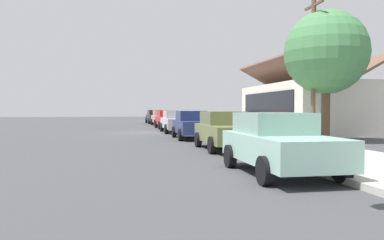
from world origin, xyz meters
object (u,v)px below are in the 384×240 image
car_cherry (168,119)px  car_olive (225,130)px  utility_pole_wooden (313,65)px  fire_hydrant_red (253,137)px  car_navy (192,124)px  car_charcoal (155,117)px  car_silver (177,121)px  car_seafoam (278,143)px  car_coral (162,118)px  shade_tree (326,53)px

car_cherry → car_olive: bearing=-0.3°
utility_pole_wooden → fire_hydrant_red: 5.77m
car_navy → car_charcoal: bearing=-179.6°
car_silver → utility_pole_wooden: (9.62, 5.55, 3.11)m
car_seafoam → car_silver: bearing=179.9°
car_navy → car_olive: bearing=3.1°
car_cherry → fire_hydrant_red: (18.04, 1.43, -0.32)m
car_silver → car_olive: (12.14, 0.24, -0.00)m
fire_hydrant_red → car_cherry: bearing=-175.5°
car_silver → car_navy: size_ratio=1.08×
car_coral → car_cherry: size_ratio=1.04×
car_navy → shade_tree: size_ratio=0.64×
fire_hydrant_red → car_silver: bearing=-172.6°
car_navy → utility_pole_wooden: bearing=58.2°
utility_pole_wooden → car_coral: bearing=-166.1°
car_olive → utility_pole_wooden: 6.65m
car_navy → fire_hydrant_red: bearing=15.5°
car_coral → shade_tree: bearing=14.7°
car_cherry → car_navy: bearing=-1.3°
car_coral → car_olive: same height
car_silver → car_olive: bearing=1.2°
car_olive → shade_tree: shade_tree is taller
car_navy → fire_hydrant_red: (5.90, 1.56, -0.32)m
car_coral → utility_pole_wooden: utility_pole_wooden is taller
car_silver → car_navy: 6.08m
car_silver → car_olive: size_ratio=1.07×
car_seafoam → fire_hydrant_red: size_ratio=6.19×
car_silver → car_cherry: bearing=178.9°
car_coral → car_seafoam: (30.20, -0.21, 0.00)m
car_silver → shade_tree: bearing=34.7°
car_charcoal → utility_pole_wooden: 28.30m
car_charcoal → car_cherry: bearing=-2.0°
car_charcoal → car_olive: same height
car_silver → utility_pole_wooden: size_ratio=0.63×
car_charcoal → car_cherry: (11.91, 0.03, -0.00)m
car_seafoam → utility_pole_wooden: bearing=147.3°
car_cherry → car_silver: 6.07m
car_navy → car_seafoam: (12.20, 0.01, 0.00)m
car_charcoal → car_cherry: size_ratio=1.09×
car_cherry → car_olive: 18.21m
car_olive → shade_tree: size_ratio=0.65×
car_seafoam → fire_hydrant_red: 6.50m
utility_pole_wooden → fire_hydrant_red: (2.35, -4.00, -3.43)m
car_navy → shade_tree: bearing=64.0°
car_silver → car_seafoam: (18.27, -0.00, -0.00)m
car_silver → shade_tree: 11.92m
car_seafoam → car_cherry: bearing=179.7°
car_cherry → car_seafoam: same height
car_coral → car_navy: bearing=-2.3°
car_coral → fire_hydrant_red: size_ratio=6.67×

